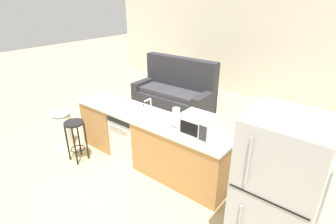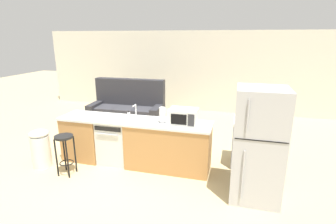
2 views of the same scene
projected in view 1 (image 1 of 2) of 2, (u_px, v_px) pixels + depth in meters
name	position (u px, v px, depth m)	size (l,w,h in m)	color
ground_plane	(143.00, 159.00, 4.65)	(24.00, 24.00, 0.00)	tan
wall_back	(259.00, 51.00, 6.94)	(10.00, 0.06, 2.60)	silver
kitchen_counter	(153.00, 143.00, 4.34)	(2.94, 0.66, 0.90)	#B77F47
dishwasher	(132.00, 134.00, 4.62)	(0.58, 0.61, 0.84)	silver
stove_range	(298.00, 175.00, 3.52)	(0.76, 0.68, 0.90)	#A8AAB2
refrigerator	(276.00, 197.00, 2.57)	(0.72, 0.73, 1.72)	#B7B7BC
microwave	(199.00, 125.00, 3.59)	(0.50, 0.37, 0.28)	white
sink_faucet	(150.00, 108.00, 4.12)	(0.07, 0.18, 0.30)	silver
paper_towel_roll	(176.00, 117.00, 3.81)	(0.14, 0.14, 0.28)	#4C4C51
soap_bottle	(143.00, 110.00, 4.21)	(0.06, 0.06, 0.18)	silver
kettle	(295.00, 133.00, 3.48)	(0.21, 0.17, 0.19)	black
bar_stool	(75.00, 133.00, 4.42)	(0.32, 0.32, 0.74)	black
trash_bin	(63.00, 127.00, 4.94)	(0.35, 0.35, 0.74)	white
couch	(175.00, 94.00, 6.57)	(2.03, 0.96, 1.27)	#2D2D33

